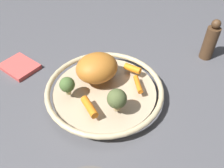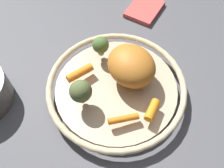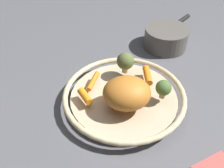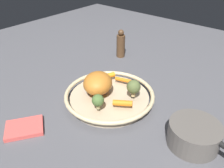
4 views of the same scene
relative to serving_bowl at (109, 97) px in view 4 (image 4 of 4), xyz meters
The scene contains 11 objects.
ground_plane 0.02m from the serving_bowl, ahead, with size 2.21×2.21×0.00m, color #4C4C51.
serving_bowl is the anchor object (origin of this frame).
roast_chicken_piece 0.07m from the serving_bowl, 123.24° to the left, with size 0.12×0.11×0.08m, color #B86C25.
baby_carrot_center 0.10m from the serving_bowl, 109.65° to the right, with size 0.02×0.02×0.07m, color orange.
baby_carrot_near_rim 0.11m from the serving_bowl, 42.45° to the left, with size 0.02×0.02×0.05m, color orange.
baby_carrot_left 0.10m from the serving_bowl, ahead, with size 0.01×0.01×0.07m, color orange.
broccoli_floret_mid 0.11m from the serving_bowl, 161.35° to the right, with size 0.04×0.04×0.05m.
broccoli_floret_large 0.11m from the serving_bowl, 64.22° to the right, with size 0.05×0.05×0.07m.
pepper_mill 0.40m from the serving_bowl, 32.32° to the left, with size 0.04×0.04×0.15m.
saucepan 0.33m from the serving_bowl, 89.56° to the right, with size 0.15×0.23×0.07m.
dish_towel 0.32m from the serving_bowl, 159.35° to the left, with size 0.12×0.09×0.01m, color #D14C47.
Camera 4 is at (-0.54, -0.46, 0.53)m, focal length 36.83 mm.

